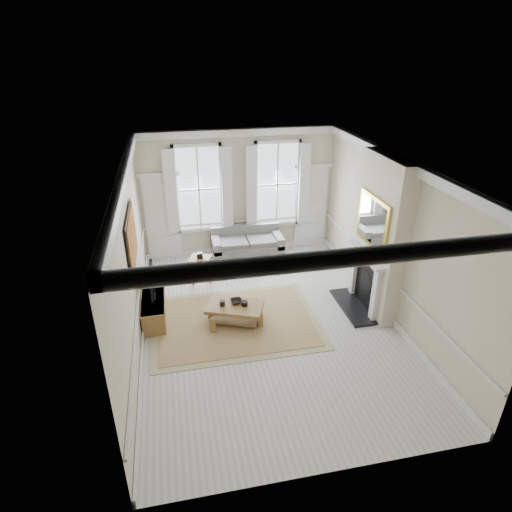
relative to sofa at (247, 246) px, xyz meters
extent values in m
plane|color=#B7B5AD|center=(-0.12, -3.11, -0.36)|extent=(7.20, 7.20, 0.00)
plane|color=white|center=(-0.12, -3.11, 3.04)|extent=(7.20, 7.20, 0.00)
plane|color=beige|center=(-0.12, 0.49, 1.34)|extent=(5.20, 0.00, 5.20)
plane|color=beige|center=(-2.72, -3.11, 1.34)|extent=(0.00, 7.20, 7.20)
plane|color=beige|center=(2.48, -3.11, 1.34)|extent=(0.00, 7.20, 7.20)
cube|color=silver|center=(-2.17, 0.45, 0.79)|extent=(0.90, 0.08, 2.30)
cube|color=silver|center=(1.93, 0.45, 0.79)|extent=(0.90, 0.08, 2.30)
cube|color=#C48021|center=(-2.68, -2.81, 1.69)|extent=(0.05, 1.66, 1.06)
cube|color=beige|center=(2.30, -2.91, 1.34)|extent=(0.35, 1.70, 3.38)
cube|color=black|center=(1.88, -2.91, -0.34)|extent=(0.55, 1.50, 0.05)
cube|color=silver|center=(2.08, -3.46, 0.21)|extent=(0.10, 0.18, 1.15)
cube|color=silver|center=(2.08, -2.36, 0.21)|extent=(0.10, 0.18, 1.15)
cube|color=silver|center=(2.03, -2.91, 0.94)|extent=(0.20, 1.45, 0.06)
cube|color=black|center=(2.12, -2.91, 0.19)|extent=(0.02, 0.92, 1.00)
cube|color=gold|center=(2.09, -2.91, 1.69)|extent=(0.06, 1.26, 1.06)
cube|color=#61605E|center=(0.00, -0.06, -0.09)|extent=(1.88, 0.92, 0.43)
cube|color=#61605E|center=(0.00, 0.30, 0.29)|extent=(1.88, 0.20, 0.44)
cube|color=#61605E|center=(-0.84, -0.06, 0.17)|extent=(0.20, 0.92, 0.30)
cube|color=#61605E|center=(0.84, -0.06, 0.17)|extent=(0.20, 0.92, 0.30)
cylinder|color=brown|center=(-0.82, -0.40, -0.32)|extent=(0.06, 0.06, 0.08)
cylinder|color=brown|center=(0.82, 0.28, -0.32)|extent=(0.06, 0.06, 0.08)
cube|color=brown|center=(-1.34, -0.98, 0.22)|extent=(0.65, 0.65, 0.06)
cube|color=brown|center=(-1.54, -1.18, -0.08)|extent=(0.05, 0.05, 0.56)
cube|color=brown|center=(-1.14, -1.18, -0.08)|extent=(0.05, 0.05, 0.56)
cube|color=brown|center=(-1.54, -0.78, -0.08)|extent=(0.05, 0.05, 0.56)
cube|color=brown|center=(-1.14, -0.78, -0.08)|extent=(0.05, 0.05, 0.56)
cube|color=#9F8552|center=(-0.80, -2.95, -0.35)|extent=(3.50, 2.60, 0.02)
cube|color=brown|center=(-0.80, -2.95, 0.03)|extent=(1.31, 1.05, 0.08)
cube|color=brown|center=(-1.27, -3.18, -0.19)|extent=(0.10, 0.10, 0.35)
cube|color=brown|center=(-0.33, -3.18, -0.19)|extent=(0.10, 0.10, 0.35)
cube|color=brown|center=(-1.27, -2.71, -0.19)|extent=(0.10, 0.10, 0.35)
cube|color=brown|center=(-0.33, -2.71, -0.19)|extent=(0.10, 0.10, 0.35)
cylinder|color=black|center=(-1.05, -2.90, 0.12)|extent=(0.11, 0.11, 0.11)
cylinder|color=black|center=(-0.60, -3.00, 0.12)|extent=(0.14, 0.14, 0.10)
imported|color=black|center=(-0.75, -2.85, 0.10)|extent=(0.26, 0.26, 0.06)
cube|color=brown|center=(-2.46, -2.40, -0.11)|extent=(0.46, 1.44, 0.51)
cube|color=black|center=(-2.44, -2.40, 0.17)|extent=(0.08, 0.30, 0.03)
cube|color=black|center=(-2.44, -2.40, 0.56)|extent=(0.05, 0.90, 0.55)
cube|color=black|center=(-2.41, -2.40, 0.56)|extent=(0.01, 0.83, 0.49)
camera|label=1|loc=(-1.88, -10.36, 4.97)|focal=30.00mm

